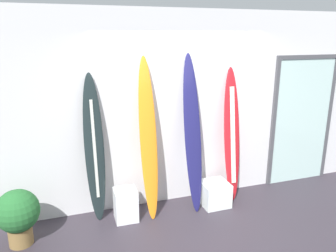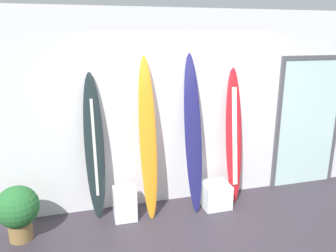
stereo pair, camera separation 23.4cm
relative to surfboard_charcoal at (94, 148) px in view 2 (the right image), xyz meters
name	(u,v)px [view 2 (the right image)]	position (x,y,z in m)	size (l,w,h in m)	color
ground	(213,244)	(1.29, -1.04, -1.02)	(8.00, 8.00, 0.04)	#322C34
wall_back	(181,109)	(1.29, 0.26, 0.40)	(7.20, 0.20, 2.80)	silver
surfboard_charcoal	(94,148)	(0.00, 0.00, 0.00)	(0.27, 0.28, 1.99)	black
surfboard_sunset	(148,139)	(0.71, -0.11, 0.10)	(0.24, 0.47, 2.19)	orange
surfboard_navy	(193,136)	(1.35, -0.11, 0.09)	(0.25, 0.50, 2.21)	#1D1C53
surfboard_crimson	(234,137)	(2.01, -0.05, -0.01)	(0.26, 0.34, 2.00)	red
display_block_left	(215,195)	(1.68, -0.21, -0.82)	(0.39, 0.39, 0.35)	white
display_block_center	(125,204)	(0.35, -0.19, -0.78)	(0.31, 0.31, 0.44)	white
glass_door	(308,120)	(3.43, 0.14, 0.11)	(1.18, 0.06, 2.14)	silver
potted_plant	(18,210)	(-0.96, -0.32, -0.59)	(0.51, 0.51, 0.70)	olive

